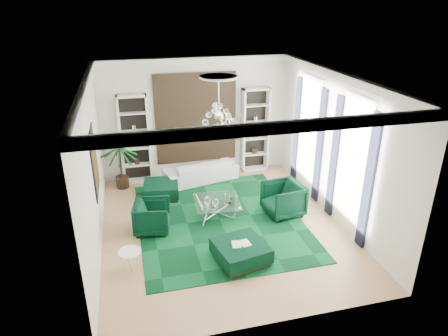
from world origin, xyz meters
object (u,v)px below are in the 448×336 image
object	(u,v)px
side_table	(131,261)
coffee_table	(217,208)
ottoman_side	(161,190)
ottoman_front	(241,252)
sofa	(201,171)
armchair_right	(283,199)
palm	(120,155)
armchair_left	(152,216)

from	to	relation	value
side_table	coffee_table	bearing A→B (deg)	38.21
ottoman_side	ottoman_front	size ratio (longest dim) A/B	0.93
sofa	ottoman_side	distance (m)	1.60
armchair_right	palm	distance (m)	5.06
armchair_left	ottoman_front	size ratio (longest dim) A/B	0.82
coffee_table	palm	world-z (taller)	palm
ottoman_side	side_table	size ratio (longest dim) A/B	2.06
coffee_table	ottoman_front	world-z (taller)	ottoman_front
coffee_table	ottoman_side	bearing A→B (deg)	132.95
coffee_table	ottoman_front	bearing A→B (deg)	-88.64
armchair_left	coffee_table	bearing A→B (deg)	-68.39
coffee_table	side_table	bearing A→B (deg)	-141.79
coffee_table	ottoman_front	xyz separation A→B (m)	(0.05, -2.10, 0.01)
side_table	sofa	bearing A→B (deg)	60.48
coffee_table	side_table	size ratio (longest dim) A/B	2.48
sofa	armchair_left	distance (m)	3.18
side_table	palm	bearing A→B (deg)	91.35
ottoman_front	side_table	bearing A→B (deg)	174.05
side_table	palm	size ratio (longest dim) A/B	0.23
armchair_left	armchair_right	size ratio (longest dim) A/B	0.90
sofa	side_table	xyz separation A→B (m)	(-2.35, -4.15, -0.11)
ottoman_side	palm	world-z (taller)	palm
coffee_table	armchair_right	bearing A→B (deg)	-11.31
sofa	armchair_right	distance (m)	3.18
armchair_right	palm	size ratio (longest dim) A/B	0.45
armchair_right	coffee_table	xyz separation A→B (m)	(-1.75, 0.35, -0.24)
sofa	ottoman_side	size ratio (longest dim) A/B	2.32
armchair_right	ottoman_front	xyz separation A→B (m)	(-1.70, -1.75, -0.23)
armchair_left	coffee_table	xyz separation A→B (m)	(1.75, 0.35, -0.19)
sofa	palm	size ratio (longest dim) A/B	1.08
ottoman_front	side_table	size ratio (longest dim) A/B	2.21
coffee_table	ottoman_side	world-z (taller)	ottoman_side
sofa	palm	world-z (taller)	palm
armchair_right	sofa	bearing A→B (deg)	-153.42
sofa	armchair_left	world-z (taller)	armchair_left
sofa	armchair_right	xyz separation A→B (m)	(1.75, -2.65, 0.11)
armchair_left	ottoman_front	world-z (taller)	armchair_left
ottoman_front	palm	bearing A→B (deg)	119.05
armchair_left	ottoman_front	xyz separation A→B (m)	(1.80, -1.75, -0.18)
armchair_left	palm	bearing A→B (deg)	24.58
armchair_left	armchair_right	xyz separation A→B (m)	(3.50, 0.00, 0.05)
ottoman_front	palm	distance (m)	5.22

